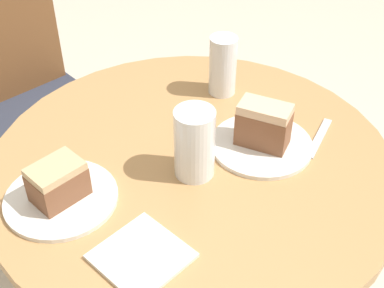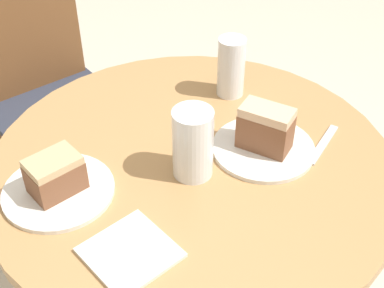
# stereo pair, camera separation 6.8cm
# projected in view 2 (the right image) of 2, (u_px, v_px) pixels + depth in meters

# --- Properties ---
(table) EXTENTS (0.88, 0.88, 0.78)m
(table) POSITION_uv_depth(u_px,v_px,m) (192.00, 225.00, 1.29)
(table) COLOR tan
(table) RESTS_ON ground_plane
(chair) EXTENTS (0.46, 0.46, 0.84)m
(chair) POSITION_uv_depth(u_px,v_px,m) (53.00, 100.00, 1.91)
(chair) COLOR brown
(chair) RESTS_ON ground_plane
(plate_near) EXTENTS (0.23, 0.23, 0.01)m
(plate_near) POSITION_uv_depth(u_px,v_px,m) (263.00, 148.00, 1.17)
(plate_near) COLOR silver
(plate_near) RESTS_ON table
(plate_far) EXTENTS (0.22, 0.22, 0.01)m
(plate_far) POSITION_uv_depth(u_px,v_px,m) (59.00, 191.00, 1.07)
(plate_far) COLOR silver
(plate_far) RESTS_ON table
(cake_slice_near) EXTENTS (0.09, 0.13, 0.10)m
(cake_slice_near) POSITION_uv_depth(u_px,v_px,m) (265.00, 128.00, 1.14)
(cake_slice_near) COLOR brown
(cake_slice_near) RESTS_ON plate_near
(cake_slice_far) EXTENTS (0.10, 0.08, 0.08)m
(cake_slice_far) POSITION_uv_depth(u_px,v_px,m) (55.00, 175.00, 1.04)
(cake_slice_far) COLOR brown
(cake_slice_far) RESTS_ON plate_far
(glass_lemonade) EXTENTS (0.08, 0.08, 0.15)m
(glass_lemonade) POSITION_uv_depth(u_px,v_px,m) (193.00, 147.00, 1.08)
(glass_lemonade) COLOR beige
(glass_lemonade) RESTS_ON table
(glass_water) EXTENTS (0.07, 0.07, 0.15)m
(glass_water) POSITION_uv_depth(u_px,v_px,m) (231.00, 70.00, 1.31)
(glass_water) COLOR silver
(glass_water) RESTS_ON table
(napkin_stack) EXTENTS (0.15, 0.15, 0.01)m
(napkin_stack) POSITION_uv_depth(u_px,v_px,m) (130.00, 253.00, 0.95)
(napkin_stack) COLOR silver
(napkin_stack) RESTS_ON table
(fork) EXTENTS (0.15, 0.06, 0.00)m
(fork) POSITION_uv_depth(u_px,v_px,m) (323.00, 144.00, 1.19)
(fork) COLOR silver
(fork) RESTS_ON table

